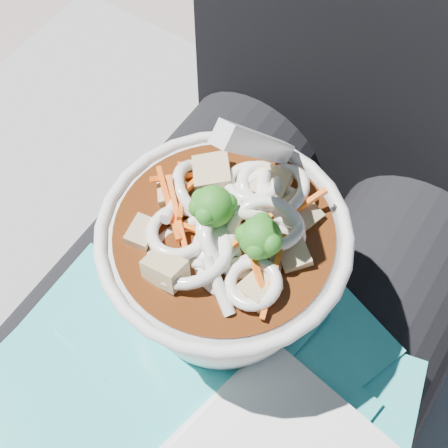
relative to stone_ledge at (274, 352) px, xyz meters
The scene contains 5 objects.
stone_ledge is the anchor object (origin of this frame).
lap 0.34m from the stone_ledge, 90.00° to the right, with size 0.35×0.48×0.16m.
person_body 0.33m from the stone_ledge, 90.00° to the right, with size 0.34×0.94×1.00m.
plastic_bag 0.43m from the stone_ledge, 87.97° to the right, with size 0.32×0.32×0.01m.
udon_bowl 0.47m from the stone_ledge, 93.85° to the right, with size 0.18×0.18×0.21m.
Camera 1 is at (0.10, -0.14, 1.07)m, focal length 50.00 mm.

